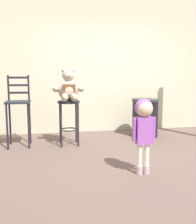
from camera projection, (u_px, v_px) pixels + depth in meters
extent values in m
plane|color=brown|center=(135.00, 159.00, 3.64)|extent=(24.00, 24.00, 0.00)
cube|color=beige|center=(103.00, 48.00, 5.51)|extent=(6.88, 0.30, 3.69)
cylinder|color=#1E252B|center=(69.00, 102.00, 4.33)|extent=(0.38, 0.38, 0.04)
cylinder|color=black|center=(61.00, 126.00, 4.22)|extent=(0.03, 0.03, 0.74)
cylinder|color=black|center=(78.00, 125.00, 4.28)|extent=(0.03, 0.03, 0.74)
cylinder|color=black|center=(60.00, 123.00, 4.50)|extent=(0.03, 0.03, 0.74)
cylinder|color=black|center=(76.00, 122.00, 4.56)|extent=(0.03, 0.03, 0.74)
torus|color=black|center=(69.00, 129.00, 4.40)|extent=(0.31, 0.31, 0.02)
sphere|color=#ADA089|center=(68.00, 91.00, 4.31)|extent=(0.35, 0.35, 0.35)
cube|color=brown|center=(69.00, 91.00, 4.17)|extent=(0.22, 0.03, 0.21)
sphere|color=#ADA089|center=(68.00, 75.00, 4.27)|extent=(0.21, 0.21, 0.21)
ellipsoid|color=tan|center=(69.00, 76.00, 4.19)|extent=(0.09, 0.06, 0.06)
sphere|color=black|center=(69.00, 76.00, 4.17)|extent=(0.02, 0.02, 0.02)
sphere|color=#ADA089|center=(64.00, 70.00, 4.25)|extent=(0.08, 0.08, 0.08)
sphere|color=#ADA089|center=(72.00, 70.00, 4.28)|extent=(0.08, 0.08, 0.08)
ellipsoid|color=#ADA089|center=(56.00, 89.00, 4.24)|extent=(0.12, 0.20, 0.11)
ellipsoid|color=#ADA089|center=(81.00, 89.00, 4.32)|extent=(0.12, 0.20, 0.11)
ellipsoid|color=#ADA089|center=(65.00, 98.00, 4.14)|extent=(0.12, 0.30, 0.14)
ellipsoid|color=#ADA089|center=(74.00, 97.00, 4.18)|extent=(0.12, 0.30, 0.14)
cylinder|color=#C3A0AD|center=(139.00, 170.00, 3.06)|extent=(0.08, 0.08, 0.11)
cylinder|color=silver|center=(140.00, 155.00, 3.03)|extent=(0.06, 0.06, 0.28)
cylinder|color=#C3A0AD|center=(146.00, 169.00, 3.08)|extent=(0.08, 0.08, 0.11)
cylinder|color=silver|center=(147.00, 154.00, 3.05)|extent=(0.06, 0.06, 0.28)
cube|color=#9C4FB1|center=(144.00, 130.00, 3.00)|extent=(0.19, 0.11, 0.33)
cylinder|color=#9C4FB1|center=(134.00, 129.00, 2.97)|extent=(0.05, 0.05, 0.28)
cylinder|color=#9C4FB1|center=(153.00, 128.00, 3.02)|extent=(0.05, 0.05, 0.28)
sphere|color=#D8B293|center=(144.00, 109.00, 2.97)|extent=(0.20, 0.20, 0.20)
sphere|color=#A553B8|center=(144.00, 108.00, 2.99)|extent=(0.22, 0.22, 0.22)
cylinder|color=black|center=(145.00, 119.00, 5.04)|extent=(0.51, 0.51, 0.71)
cylinder|color=#2D2D33|center=(145.00, 100.00, 4.99)|extent=(0.54, 0.54, 0.05)
cube|color=#1E252B|center=(18.00, 102.00, 4.23)|extent=(0.40, 0.40, 0.03)
cylinder|color=black|center=(7.00, 127.00, 4.08)|extent=(0.03, 0.03, 0.75)
cylinder|color=black|center=(29.00, 126.00, 4.15)|extent=(0.03, 0.03, 0.75)
cylinder|color=black|center=(10.00, 123.00, 4.41)|extent=(0.03, 0.03, 0.75)
cylinder|color=black|center=(30.00, 123.00, 4.48)|extent=(0.03, 0.03, 0.75)
cylinder|color=black|center=(8.00, 88.00, 4.33)|extent=(0.03, 0.03, 0.44)
cylinder|color=black|center=(29.00, 88.00, 4.39)|extent=(0.03, 0.03, 0.44)
cube|color=black|center=(19.00, 93.00, 4.37)|extent=(0.34, 0.02, 0.04)
cube|color=black|center=(18.00, 85.00, 4.35)|extent=(0.34, 0.02, 0.04)
cube|color=black|center=(18.00, 78.00, 4.34)|extent=(0.34, 0.02, 0.04)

